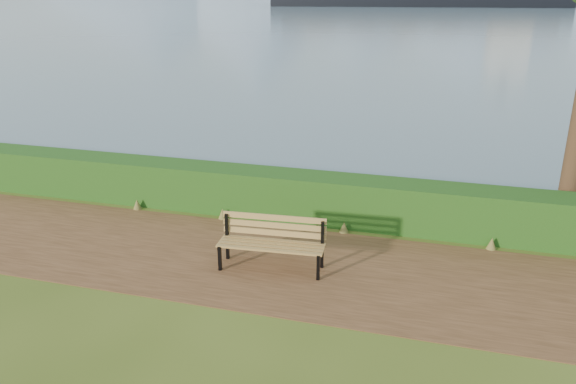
% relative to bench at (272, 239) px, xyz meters
% --- Properties ---
extents(ground, '(140.00, 140.00, 0.00)m').
position_rel_bench_xyz_m(ground, '(-0.62, -0.20, -0.55)').
color(ground, '#3F4F16').
rests_on(ground, ground).
extents(path, '(40.00, 3.40, 0.01)m').
position_rel_bench_xyz_m(path, '(-0.62, 0.10, -0.54)').
color(path, '#4E301B').
rests_on(path, ground).
extents(hedge, '(32.00, 0.85, 1.00)m').
position_rel_bench_xyz_m(hedge, '(-0.62, 2.40, -0.05)').
color(hedge, '#1A4213').
rests_on(hedge, ground).
extents(bench, '(1.94, 0.70, 0.95)m').
position_rel_bench_xyz_m(bench, '(0.00, 0.00, 0.00)').
color(bench, black).
rests_on(bench, ground).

